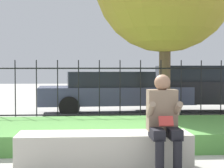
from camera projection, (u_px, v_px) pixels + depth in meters
stone_bench at (104, 153)px, 5.11m from camera, size 2.34×0.60×0.50m
person_seated_reader at (164, 120)px, 4.80m from camera, size 0.42×0.73×1.30m
grass_berm at (102, 133)px, 7.05m from camera, size 9.17×2.49×0.33m
iron_fence at (99, 93)px, 8.62m from camera, size 7.17×0.03×1.57m
car_parked_right at (203, 87)px, 11.92m from camera, size 4.76×2.13×1.47m
car_parked_center at (114, 91)px, 11.56m from camera, size 4.77×2.12×1.29m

